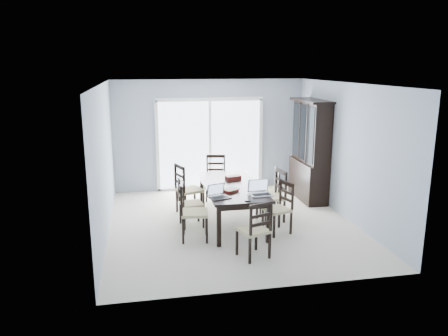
{
  "coord_description": "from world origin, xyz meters",
  "views": [
    {
      "loc": [
        -1.62,
        -7.61,
        2.92
      ],
      "look_at": [
        -0.14,
        0.0,
        1.08
      ],
      "focal_mm": 35.0,
      "sensor_mm": 36.0,
      "label": 1
    }
  ],
  "objects_px": {
    "laptop_silver": "(261,192)",
    "hot_tub": "(195,161)",
    "dining_table": "(231,189)",
    "chair_end_far": "(216,172)",
    "chair_end_near": "(257,224)",
    "chair_left_near": "(189,205)",
    "laptop_dark": "(220,195)",
    "chair_left_mid": "(187,198)",
    "chair_left_far": "(185,184)",
    "cell_phone": "(248,201)",
    "chair_right_far": "(272,185)",
    "china_hutch": "(310,151)",
    "game_box": "(233,178)",
    "chair_right_near": "(281,202)",
    "chair_right_mid": "(275,190)"
  },
  "relations": [
    {
      "from": "dining_table",
      "to": "chair_end_near",
      "type": "bearing_deg",
      "value": -87.78
    },
    {
      "from": "laptop_dark",
      "to": "laptop_silver",
      "type": "distance_m",
      "value": 0.72
    },
    {
      "from": "chair_left_mid",
      "to": "chair_left_far",
      "type": "distance_m",
      "value": 0.7
    },
    {
      "from": "cell_phone",
      "to": "game_box",
      "type": "distance_m",
      "value": 1.4
    },
    {
      "from": "chair_right_far",
      "to": "game_box",
      "type": "relative_size",
      "value": 3.52
    },
    {
      "from": "laptop_silver",
      "to": "hot_tub",
      "type": "xyz_separation_m",
      "value": [
        -0.58,
        4.36,
        -0.37
      ]
    },
    {
      "from": "chair_left_mid",
      "to": "chair_end_near",
      "type": "distance_m",
      "value": 1.84
    },
    {
      "from": "laptop_dark",
      "to": "hot_tub",
      "type": "bearing_deg",
      "value": 68.04
    },
    {
      "from": "china_hutch",
      "to": "chair_right_near",
      "type": "relative_size",
      "value": 2.08
    },
    {
      "from": "dining_table",
      "to": "chair_left_mid",
      "type": "relative_size",
      "value": 2.11
    },
    {
      "from": "chair_left_far",
      "to": "chair_right_mid",
      "type": "xyz_separation_m",
      "value": [
        1.65,
        -0.68,
        -0.02
      ]
    },
    {
      "from": "chair_left_near",
      "to": "cell_phone",
      "type": "distance_m",
      "value": 1.02
    },
    {
      "from": "chair_right_far",
      "to": "chair_end_far",
      "type": "height_order",
      "value": "chair_end_far"
    },
    {
      "from": "chair_left_mid",
      "to": "china_hutch",
      "type": "bearing_deg",
      "value": 105.92
    },
    {
      "from": "game_box",
      "to": "chair_end_far",
      "type": "bearing_deg",
      "value": 95.91
    },
    {
      "from": "china_hutch",
      "to": "cell_phone",
      "type": "height_order",
      "value": "china_hutch"
    },
    {
      "from": "china_hutch",
      "to": "laptop_dark",
      "type": "height_order",
      "value": "china_hutch"
    },
    {
      "from": "chair_end_near",
      "to": "chair_left_near",
      "type": "bearing_deg",
      "value": 114.1
    },
    {
      "from": "china_hutch",
      "to": "chair_end_far",
      "type": "relative_size",
      "value": 1.95
    },
    {
      "from": "dining_table",
      "to": "laptop_dark",
      "type": "xyz_separation_m",
      "value": [
        -0.36,
        -0.75,
        0.13
      ]
    },
    {
      "from": "laptop_dark",
      "to": "cell_phone",
      "type": "xyz_separation_m",
      "value": [
        0.42,
        -0.25,
        -0.05
      ]
    },
    {
      "from": "china_hutch",
      "to": "hot_tub",
      "type": "distance_m",
      "value": 3.33
    },
    {
      "from": "chair_left_far",
      "to": "chair_right_near",
      "type": "height_order",
      "value": "chair_left_far"
    },
    {
      "from": "china_hutch",
      "to": "chair_left_far",
      "type": "height_order",
      "value": "china_hutch"
    },
    {
      "from": "chair_left_far",
      "to": "chair_end_near",
      "type": "distance_m",
      "value": 2.45
    },
    {
      "from": "dining_table",
      "to": "laptop_dark",
      "type": "distance_m",
      "value": 0.84
    },
    {
      "from": "laptop_dark",
      "to": "hot_tub",
      "type": "relative_size",
      "value": 0.22
    },
    {
      "from": "chair_right_near",
      "to": "hot_tub",
      "type": "xyz_separation_m",
      "value": [
        -1.0,
        4.21,
        -0.12
      ]
    },
    {
      "from": "chair_left_mid",
      "to": "cell_phone",
      "type": "xyz_separation_m",
      "value": [
        0.9,
        -1.02,
        0.2
      ]
    },
    {
      "from": "chair_left_mid",
      "to": "hot_tub",
      "type": "bearing_deg",
      "value": 162.91
    },
    {
      "from": "chair_end_near",
      "to": "chair_right_mid",
      "type": "bearing_deg",
      "value": 44.06
    },
    {
      "from": "chair_left_near",
      "to": "chair_end_near",
      "type": "height_order",
      "value": "chair_left_near"
    },
    {
      "from": "chair_left_mid",
      "to": "chair_right_far",
      "type": "bearing_deg",
      "value": 99.66
    },
    {
      "from": "dining_table",
      "to": "china_hutch",
      "type": "bearing_deg",
      "value": 31.71
    },
    {
      "from": "china_hutch",
      "to": "cell_phone",
      "type": "distance_m",
      "value": 3.0
    },
    {
      "from": "china_hutch",
      "to": "chair_left_far",
      "type": "relative_size",
      "value": 1.86
    },
    {
      "from": "dining_table",
      "to": "chair_end_far",
      "type": "bearing_deg",
      "value": 90.35
    },
    {
      "from": "game_box",
      "to": "cell_phone",
      "type": "bearing_deg",
      "value": -92.39
    },
    {
      "from": "cell_phone",
      "to": "chair_end_near",
      "type": "bearing_deg",
      "value": -73.02
    },
    {
      "from": "chair_left_mid",
      "to": "chair_left_far",
      "type": "xyz_separation_m",
      "value": [
        0.05,
        0.69,
        0.08
      ]
    },
    {
      "from": "chair_left_mid",
      "to": "chair_end_far",
      "type": "distance_m",
      "value": 1.82
    },
    {
      "from": "chair_right_near",
      "to": "game_box",
      "type": "height_order",
      "value": "chair_right_near"
    },
    {
      "from": "china_hutch",
      "to": "chair_left_near",
      "type": "bearing_deg",
      "value": -147.28
    },
    {
      "from": "chair_right_near",
      "to": "hot_tub",
      "type": "bearing_deg",
      "value": -3.83
    },
    {
      "from": "chair_end_near",
      "to": "chair_right_far",
      "type": "bearing_deg",
      "value": 47.64
    },
    {
      "from": "chair_left_near",
      "to": "chair_right_near",
      "type": "distance_m",
      "value": 1.65
    },
    {
      "from": "chair_end_far",
      "to": "hot_tub",
      "type": "bearing_deg",
      "value": -72.45
    },
    {
      "from": "chair_right_near",
      "to": "chair_end_near",
      "type": "distance_m",
      "value": 1.24
    },
    {
      "from": "china_hutch",
      "to": "chair_end_near",
      "type": "relative_size",
      "value": 2.05
    },
    {
      "from": "dining_table",
      "to": "chair_right_far",
      "type": "distance_m",
      "value": 1.13
    }
  ]
}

